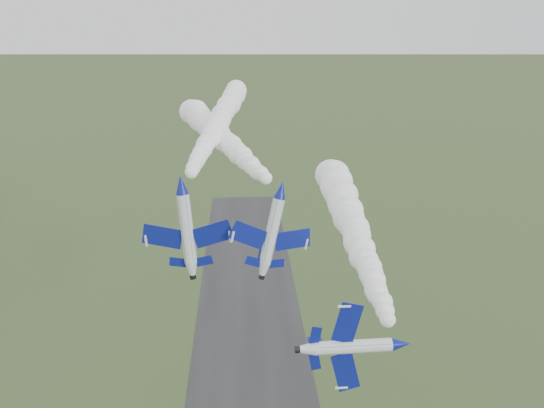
% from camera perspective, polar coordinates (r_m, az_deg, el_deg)
% --- Properties ---
extents(jet_lead, '(3.07, 12.06, 9.96)m').
position_cam_1_polar(jet_lead, '(65.12, 12.11, -12.81)').
color(jet_lead, white).
extents(smoke_trail_jet_lead, '(8.08, 56.26, 5.87)m').
position_cam_1_polar(smoke_trail_jet_lead, '(91.50, 7.60, -2.25)').
color(smoke_trail_jet_lead, white).
extents(jet_pair_left, '(12.08, 14.40, 3.59)m').
position_cam_1_polar(jet_pair_left, '(78.18, -8.56, 1.81)').
color(jet_pair_left, white).
extents(smoke_trail_jet_pair_left, '(13.18, 72.02, 5.08)m').
position_cam_1_polar(smoke_trail_jet_pair_left, '(116.29, -4.99, 7.79)').
color(smoke_trail_jet_pair_left, white).
extents(jet_pair_right, '(11.36, 13.53, 4.03)m').
position_cam_1_polar(jet_pair_right, '(78.83, 0.91, 1.35)').
color(jet_pair_right, white).
extents(smoke_trail_jet_pair_right, '(22.94, 59.56, 5.39)m').
position_cam_1_polar(smoke_trail_jet_pair_right, '(110.23, -4.87, 6.36)').
color(smoke_trail_jet_pair_right, white).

